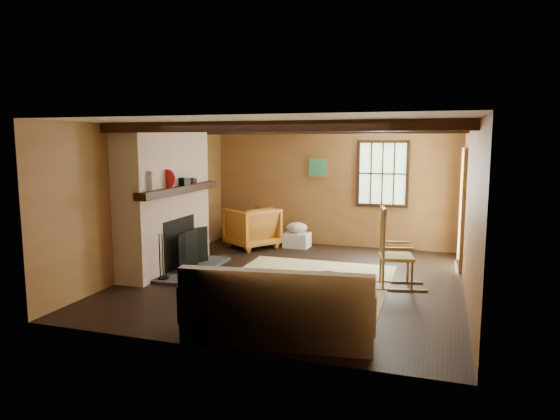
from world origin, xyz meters
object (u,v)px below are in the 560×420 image
at_px(sofa, 281,311).
at_px(armchair, 252,227).
at_px(fireplace, 166,204).
at_px(laundry_basket, 297,240).
at_px(rocking_chair, 393,254).

distance_m(sofa, armchair, 4.70).
distance_m(fireplace, sofa, 3.62).
relative_size(fireplace, sofa, 1.11).
bearing_deg(fireplace, sofa, -39.37).
height_order(laundry_basket, armchair, armchair).
relative_size(rocking_chair, armchair, 1.31).
height_order(rocking_chair, laundry_basket, rocking_chair).
relative_size(rocking_chair, laundry_basket, 2.39).
bearing_deg(laundry_basket, fireplace, -124.93).
bearing_deg(armchair, rocking_chair, 91.41).
bearing_deg(armchair, laundry_basket, 142.29).
bearing_deg(fireplace, rocking_chair, 1.24).
distance_m(laundry_basket, armchair, 0.95).
distance_m(fireplace, laundry_basket, 2.96).
height_order(sofa, armchair, sofa).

